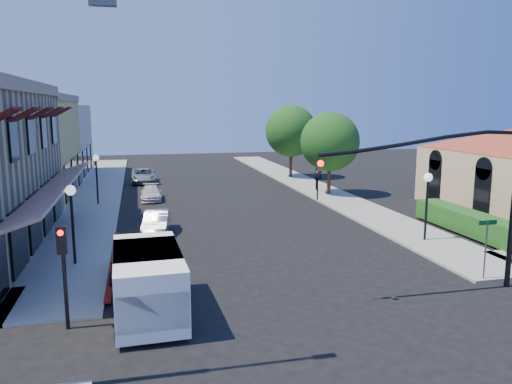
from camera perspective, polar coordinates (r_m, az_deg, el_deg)
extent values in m
plane|color=black|center=(16.68, 8.01, -14.62)|extent=(120.00, 120.00, 0.00)
cube|color=#9A978C|center=(41.78, -17.46, -0.08)|extent=(3.50, 50.00, 0.12)
cube|color=#9A978C|center=(44.09, 5.84, 0.81)|extent=(3.50, 50.00, 0.12)
cube|color=maroon|center=(23.18, -15.98, -7.85)|extent=(0.25, 10.00, 0.06)
cube|color=tan|center=(25.61, -25.10, 10.95)|extent=(0.50, 18.20, 0.60)
cube|color=#561416|center=(25.69, -22.05, 0.51)|extent=(1.75, 17.00, 0.67)
cube|color=#450D0F|center=(18.61, -26.96, 7.76)|extent=(1.02, 1.50, 0.60)
cube|color=#450D0F|center=(21.93, -24.92, 8.05)|extent=(1.02, 1.50, 0.60)
cube|color=#450D0F|center=(25.27, -23.41, 8.26)|extent=(1.02, 1.50, 0.60)
cube|color=#450D0F|center=(28.63, -22.26, 8.41)|extent=(1.02, 1.50, 0.60)
cube|color=#450D0F|center=(32.00, -21.35, 8.53)|extent=(1.02, 1.50, 0.60)
cube|color=black|center=(22.17, -25.52, -4.94)|extent=(0.12, 2.60, 2.60)
cube|color=black|center=(25.42, -23.96, -3.05)|extent=(0.12, 2.60, 2.60)
cube|color=black|center=(28.70, -22.76, -1.58)|extent=(0.12, 2.60, 2.60)
cube|color=black|center=(32.00, -21.81, -0.42)|extent=(0.12, 2.60, 2.60)
cube|color=tan|center=(41.40, -27.20, 4.43)|extent=(10.00, 12.00, 7.60)
cube|color=#CAA899|center=(53.13, -24.16, 5.26)|extent=(10.00, 12.00, 7.00)
cube|color=black|center=(32.96, 24.43, 0.03)|extent=(0.12, 1.40, 2.80)
cube|color=black|center=(36.98, 19.71, 1.30)|extent=(0.12, 1.40, 2.80)
cube|color=#194E16|center=(29.71, 22.92, -4.39)|extent=(1.40, 8.00, 1.10)
cylinder|color=#362215|center=(39.33, 8.33, 1.14)|extent=(0.28, 0.28, 2.10)
sphere|color=#194E16|center=(38.99, 8.44, 5.72)|extent=(4.56, 4.56, 4.56)
cylinder|color=#362215|center=(48.66, 3.98, 2.96)|extent=(0.28, 0.28, 2.27)
sphere|color=#194E16|center=(48.38, 4.03, 6.97)|extent=(4.94, 4.94, 4.94)
cylinder|color=black|center=(18.46, 18.68, 5.34)|extent=(7.80, 0.14, 0.14)
imported|color=black|center=(16.82, 7.16, 2.31)|extent=(0.20, 0.16, 1.00)
sphere|color=#FF0C0C|center=(16.61, 7.40, 3.26)|extent=(0.22, 0.22, 0.22)
cylinder|color=black|center=(16.66, -20.98, -9.67)|extent=(0.12, 0.12, 3.00)
cube|color=black|center=(16.12, -21.35, -5.13)|extent=(0.28, 0.22, 0.85)
sphere|color=#FF0C0C|center=(15.95, -21.46, -4.37)|extent=(0.18, 0.18, 0.18)
cube|color=#595B5E|center=(12.34, -17.13, 20.07)|extent=(0.60, 0.25, 0.18)
cylinder|color=#595B5E|center=(21.70, 24.75, -6.14)|extent=(0.06, 0.06, 2.50)
cube|color=#0C591E|center=(21.44, 24.96, -3.18)|extent=(0.80, 0.04, 0.18)
cylinder|color=black|center=(22.90, -20.18, -4.14)|extent=(0.12, 0.12, 3.20)
sphere|color=white|center=(22.56, -20.44, 0.19)|extent=(0.44, 0.44, 0.44)
cylinder|color=black|center=(36.60, -17.71, 1.01)|extent=(0.12, 0.12, 3.20)
sphere|color=white|center=(36.39, -17.85, 3.74)|extent=(0.44, 0.44, 0.44)
cylinder|color=black|center=(26.78, 18.87, -2.11)|extent=(0.12, 0.12, 3.20)
sphere|color=white|center=(26.50, 19.08, 1.60)|extent=(0.44, 0.44, 0.44)
cylinder|color=black|center=(41.00, 6.93, 2.29)|extent=(0.12, 0.12, 3.20)
sphere|color=white|center=(40.81, 6.98, 4.73)|extent=(0.44, 0.44, 0.44)
cube|color=white|center=(17.08, -12.24, -9.88)|extent=(2.30, 5.02, 2.03)
cube|color=white|center=(15.12, -11.75, -12.96)|extent=(2.10, 0.74, 1.13)
cube|color=black|center=(15.28, -11.92, -10.45)|extent=(1.92, 0.18, 1.01)
cube|color=black|center=(17.24, -12.36, -7.93)|extent=(2.26, 3.00, 1.01)
cylinder|color=black|center=(15.79, -15.35, -14.85)|extent=(0.31, 0.75, 0.74)
cylinder|color=black|center=(18.93, -15.39, -10.65)|extent=(0.31, 0.75, 0.74)
cylinder|color=black|center=(15.88, -8.21, -14.45)|extent=(0.31, 0.75, 0.74)
cylinder|color=black|center=(19.00, -9.51, -10.35)|extent=(0.31, 0.75, 0.74)
imported|color=black|center=(21.07, -14.36, -7.93)|extent=(1.51, 3.40, 1.14)
imported|color=#919496|center=(27.83, -11.29, -3.42)|extent=(1.79, 3.86, 1.22)
imported|color=silver|center=(37.78, -11.90, -0.13)|extent=(1.58, 3.65, 1.05)
imported|color=#939597|center=(46.53, -12.73, 1.82)|extent=(2.18, 4.68, 1.30)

